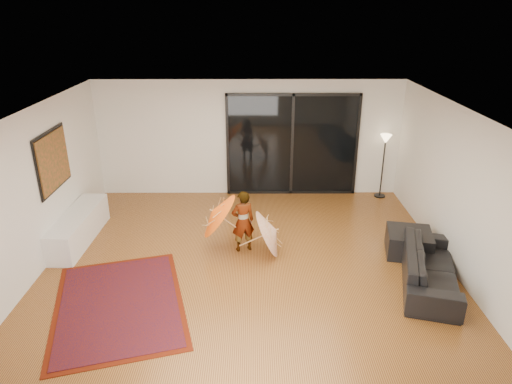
{
  "coord_description": "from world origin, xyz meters",
  "views": [
    {
      "loc": [
        0.11,
        -6.73,
        4.21
      ],
      "look_at": [
        0.15,
        0.85,
        1.1
      ],
      "focal_mm": 32.0,
      "sensor_mm": 36.0,
      "label": 1
    }
  ],
  "objects_px": {
    "sofa": "(430,267)",
    "ottoman": "(409,243)",
    "child": "(243,221)",
    "media_console": "(78,227)"
  },
  "relations": [
    {
      "from": "sofa",
      "to": "ottoman",
      "type": "distance_m",
      "value": 0.98
    },
    {
      "from": "ottoman",
      "to": "child",
      "type": "height_order",
      "value": "child"
    },
    {
      "from": "child",
      "to": "ottoman",
      "type": "bearing_deg",
      "value": 158.81
    },
    {
      "from": "media_console",
      "to": "child",
      "type": "height_order",
      "value": "child"
    },
    {
      "from": "sofa",
      "to": "ottoman",
      "type": "bearing_deg",
      "value": 17.57
    },
    {
      "from": "sofa",
      "to": "child",
      "type": "relative_size",
      "value": 1.77
    },
    {
      "from": "media_console",
      "to": "ottoman",
      "type": "distance_m",
      "value": 6.19
    },
    {
      "from": "ottoman",
      "to": "child",
      "type": "bearing_deg",
      "value": 177.2
    },
    {
      "from": "media_console",
      "to": "sofa",
      "type": "bearing_deg",
      "value": -12.04
    },
    {
      "from": "ottoman",
      "to": "child",
      "type": "xyz_separation_m",
      "value": [
        -3.01,
        0.15,
        0.37
      ]
    }
  ]
}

